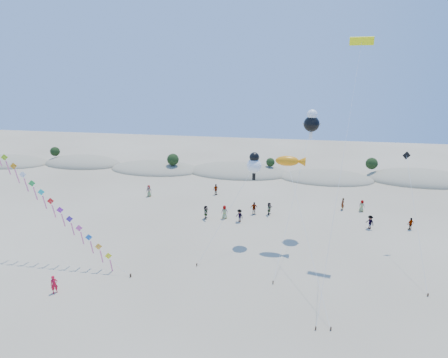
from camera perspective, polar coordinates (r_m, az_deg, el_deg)
ground at (r=30.50m, az=-10.51°, el=-23.02°), size 160.00×160.00×0.00m
dune_ridge at (r=70.00m, az=2.97°, el=1.00°), size 145.30×11.49×5.57m
fish_kite at (r=40.09m, az=10.12°, el=2.67°), size 5.21×14.50×10.28m
cartoon_kite_low at (r=40.84m, az=4.61°, el=2.28°), size 5.81×7.67×10.42m
cartoon_kite_high at (r=43.57m, az=13.21°, el=8.42°), size 4.28×13.36×14.71m
parafoil_kite at (r=39.29m, az=20.13°, el=18.42°), size 4.73×14.76×21.99m
dark_kite at (r=41.88m, az=26.75°, el=-1.87°), size 0.89×10.27×10.77m
flyer_foreground at (r=37.57m, az=-24.46°, el=-14.42°), size 0.72×0.70×1.67m
beachgoers at (r=50.78m, az=5.87°, el=-4.53°), size 36.95×10.85×1.81m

